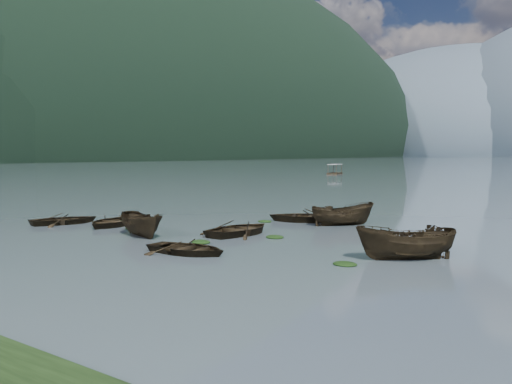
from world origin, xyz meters
The scene contains 19 objects.
ground_plane centered at (0.00, 0.00, 0.00)m, with size 2400.00×2400.00×0.00m, color #536168.
haze_mtn_a centered at (-260.00, 900.00, 0.00)m, with size 520.00×520.00×280.00m, color #475666.
rowboat_0 centered at (-5.95, 4.87, 0.00)m, with size 3.14×4.40×0.91m, color black.
rowboat_1 centered at (-9.28, 3.67, 0.00)m, with size 3.06×4.28×0.89m, color black.
rowboat_2 centered at (-0.98, 2.95, 0.00)m, with size 1.58×4.20×1.62m, color black.
rowboat_3 centered at (2.84, 6.82, 0.00)m, with size 3.35×4.69×0.97m, color black.
rowboat_4 centered at (4.77, 0.60, 0.00)m, with size 2.89×4.05×0.84m, color black.
rowboat_5 centered at (13.34, 5.21, 0.00)m, with size 1.68×4.48×1.73m, color black.
rowboat_7 centered at (2.45, 14.24, 0.00)m, with size 3.52×4.93×1.02m, color black.
rowboat_8 centered at (5.46, 13.95, 0.00)m, with size 1.60×4.26×1.65m, color black.
weed_clump_0 centered at (-3.60, 4.60, 0.00)m, with size 1.17×0.96×0.26m, color black.
weed_clump_1 centered at (-6.42, 7.18, 0.00)m, with size 0.97×0.77×0.21m, color black.
weed_clump_2 centered at (3.19, 3.19, 0.00)m, with size 1.07×0.85×0.23m, color black.
weed_clump_3 centered at (5.19, 6.89, 0.00)m, with size 1.03×0.87×0.23m, color black.
weed_clump_4 centered at (11.81, 2.58, 0.00)m, with size 1.04×0.82×0.22m, color black.
weed_clump_5 centered at (-6.75, 6.20, 0.00)m, with size 0.97×0.78×0.20m, color black.
weed_clump_6 centered at (0.50, 12.30, 0.00)m, with size 0.96×0.80×0.20m, color black.
weed_clump_7 centered at (9.34, 11.91, 0.00)m, with size 1.18×0.95×0.26m, color black.
pontoon_left centered at (-38.06, 89.65, 0.00)m, with size 2.24×5.38×2.06m, color black, non-canonical shape.
Camera 1 is at (22.93, -17.97, 4.60)m, focal length 40.00 mm.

